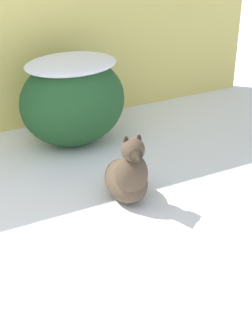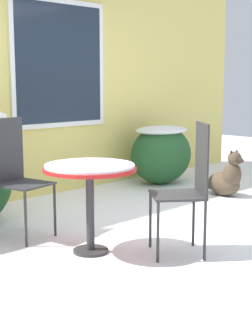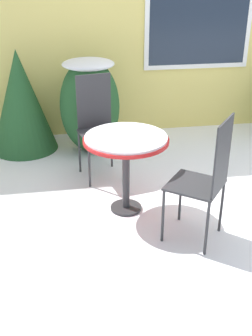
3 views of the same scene
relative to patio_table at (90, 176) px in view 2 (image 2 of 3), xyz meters
name	(u,v)px [view 2 (image 2 of 3)]	position (x,y,z in m)	size (l,w,h in m)	color
ground_plane	(169,230)	(0.97, -0.05, -0.66)	(16.00, 16.00, 0.00)	white
house_wall	(36,76)	(0.99, 2.14, 0.85)	(8.00, 0.10, 3.01)	#E5D16B
shrub_middle	(161,152)	(2.69, 1.56, -0.21)	(0.98, 0.74, 0.83)	#235128
patio_table	(90,176)	(0.00, 0.00, 0.00)	(0.78, 0.78, 0.76)	#2D2D30
patio_chair_near_table	(17,173)	(-0.17, 0.83, -0.05)	(0.50, 0.50, 1.11)	#2D2D30
patio_chair_far_side	(188,183)	(0.56, -0.60, -0.05)	(0.59, 0.59, 1.11)	#2D2D30
dog	(227,179)	(2.66, 0.43, -0.44)	(0.40, 0.67, 0.60)	#4C3D2D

